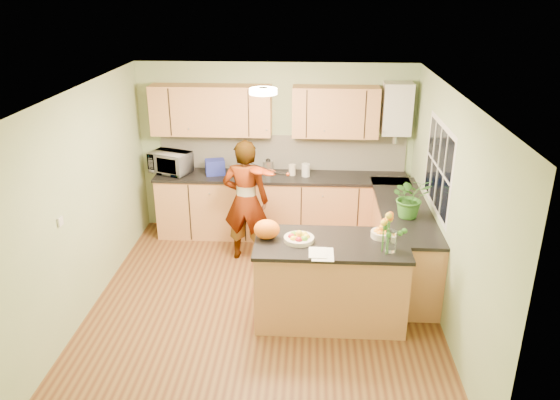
{
  "coord_description": "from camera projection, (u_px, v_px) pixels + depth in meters",
  "views": [
    {
      "loc": [
        0.51,
        -5.47,
        3.55
      ],
      "look_at": [
        0.17,
        0.5,
        1.14
      ],
      "focal_mm": 35.0,
      "sensor_mm": 36.0,
      "label": 1
    }
  ],
  "objects": [
    {
      "name": "orange_bowl",
      "position": [
        382.0,
        232.0,
        5.93
      ],
      "size": [
        0.24,
        0.24,
        0.14
      ],
      "color": "beige",
      "rests_on": "peninsula_island"
    },
    {
      "name": "wall_left",
      "position": [
        83.0,
        203.0,
        6.06
      ],
      "size": [
        0.02,
        4.5,
        2.5
      ],
      "primitive_type": "cube",
      "color": "#8DA777",
      "rests_on": "floor"
    },
    {
      "name": "fruit_dish",
      "position": [
        299.0,
        237.0,
        5.85
      ],
      "size": [
        0.33,
        0.33,
        0.11
      ],
      "color": "beige",
      "rests_on": "peninsula_island"
    },
    {
      "name": "orange_bag",
      "position": [
        267.0,
        229.0,
        5.89
      ],
      "size": [
        0.33,
        0.3,
        0.21
      ],
      "primitive_type": "ellipsoid",
      "rotation": [
        0.0,
        0.0,
        -0.24
      ],
      "color": "orange",
      "rests_on": "peninsula_island"
    },
    {
      "name": "flower_vase",
      "position": [
        393.0,
        222.0,
        5.52
      ],
      "size": [
        0.27,
        0.27,
        0.5
      ],
      "rotation": [
        0.0,
        0.0,
        -0.25
      ],
      "color": "silver",
      "rests_on": "peninsula_island"
    },
    {
      "name": "back_counter",
      "position": [
        281.0,
        205.0,
        8.04
      ],
      "size": [
        3.64,
        0.62,
        0.94
      ],
      "color": "#B77C49",
      "rests_on": "floor"
    },
    {
      "name": "boiler",
      "position": [
        397.0,
        109.0,
        7.55
      ],
      "size": [
        0.4,
        0.3,
        0.86
      ],
      "color": "silver",
      "rests_on": "wall_back"
    },
    {
      "name": "microwave",
      "position": [
        170.0,
        162.0,
        7.92
      ],
      "size": [
        0.66,
        0.56,
        0.31
      ],
      "primitive_type": "imported",
      "rotation": [
        0.0,
        0.0,
        -0.37
      ],
      "color": "silver",
      "rests_on": "back_counter"
    },
    {
      "name": "potted_plant",
      "position": [
        411.0,
        197.0,
        6.39
      ],
      "size": [
        0.51,
        0.45,
        0.5
      ],
      "primitive_type": "imported",
      "rotation": [
        0.0,
        0.0,
        0.15
      ],
      "color": "#357527",
      "rests_on": "right_counter"
    },
    {
      "name": "right_counter",
      "position": [
        402.0,
        241.0,
        6.94
      ],
      "size": [
        0.62,
        2.24,
        0.94
      ],
      "color": "#B77C49",
      "rests_on": "floor"
    },
    {
      "name": "window_right",
      "position": [
        438.0,
        167.0,
        6.28
      ],
      "size": [
        0.01,
        1.3,
        1.05
      ],
      "color": "silver",
      "rests_on": "wall_right"
    },
    {
      "name": "light_switch",
      "position": [
        60.0,
        221.0,
        5.48
      ],
      "size": [
        0.02,
        0.09,
        0.09
      ],
      "primitive_type": "cube",
      "color": "silver",
      "rests_on": "wall_left"
    },
    {
      "name": "violin",
      "position": [
        259.0,
        171.0,
        6.82
      ],
      "size": [
        0.67,
        0.58,
        0.17
      ],
      "primitive_type": null,
      "rotation": [
        0.17,
        0.0,
        -0.61
      ],
      "color": "#4F0C04",
      "rests_on": "violinist"
    },
    {
      "name": "floor",
      "position": [
        263.0,
        305.0,
        6.41
      ],
      "size": [
        4.5,
        4.5,
        0.0
      ],
      "primitive_type": "plane",
      "color": "#552D18",
      "rests_on": "ground"
    },
    {
      "name": "upper_cabinets",
      "position": [
        262.0,
        111.0,
        7.66
      ],
      "size": [
        3.2,
        0.34,
        0.7
      ],
      "color": "#B77C49",
      "rests_on": "wall_back"
    },
    {
      "name": "splashback",
      "position": [
        282.0,
        152.0,
        8.03
      ],
      "size": [
        3.6,
        0.02,
        0.52
      ],
      "primitive_type": "cube",
      "color": "silver",
      "rests_on": "back_counter"
    },
    {
      "name": "blue_box",
      "position": [
        215.0,
        167.0,
        7.87
      ],
      "size": [
        0.32,
        0.27,
        0.22
      ],
      "primitive_type": "cube",
      "rotation": [
        0.0,
        0.0,
        0.27
      ],
      "color": "navy",
      "rests_on": "back_counter"
    },
    {
      "name": "jar_white",
      "position": [
        306.0,
        170.0,
        7.8
      ],
      "size": [
        0.14,
        0.14,
        0.18
      ],
      "primitive_type": "cylinder",
      "rotation": [
        0.0,
        0.0,
        0.22
      ],
      "color": "silver",
      "rests_on": "back_counter"
    },
    {
      "name": "wall_front",
      "position": [
        234.0,
        330.0,
        3.86
      ],
      "size": [
        4.0,
        0.02,
        2.5
      ],
      "primitive_type": "cube",
      "color": "#8DA777",
      "rests_on": "floor"
    },
    {
      "name": "kettle",
      "position": [
        268.0,
        167.0,
        7.86
      ],
      "size": [
        0.15,
        0.15,
        0.28
      ],
      "rotation": [
        0.0,
        0.0,
        -0.06
      ],
      "color": "silver",
      "rests_on": "back_counter"
    },
    {
      "name": "ceiling_lamp",
      "position": [
        263.0,
        91.0,
        5.77
      ],
      "size": [
        0.3,
        0.3,
        0.07
      ],
      "color": "#FFEABF",
      "rests_on": "ceiling"
    },
    {
      "name": "jar_cream",
      "position": [
        292.0,
        170.0,
        7.85
      ],
      "size": [
        0.12,
        0.12,
        0.16
      ],
      "primitive_type": "cylinder",
      "rotation": [
        0.0,
        0.0,
        0.19
      ],
      "color": "beige",
      "rests_on": "back_counter"
    },
    {
      "name": "wall_right",
      "position": [
        448.0,
        212.0,
        5.84
      ],
      "size": [
        0.02,
        4.5,
        2.5
      ],
      "primitive_type": "cube",
      "color": "#8DA777",
      "rests_on": "floor"
    },
    {
      "name": "ceiling",
      "position": [
        261.0,
        93.0,
        5.48
      ],
      "size": [
        4.0,
        4.5,
        0.02
      ],
      "primitive_type": "cube",
      "color": "silver",
      "rests_on": "wall_back"
    },
    {
      "name": "peninsula_island",
      "position": [
        330.0,
        280.0,
        6.02
      ],
      "size": [
        1.65,
        0.85,
        0.95
      ],
      "color": "#B77C49",
      "rests_on": "floor"
    },
    {
      "name": "wall_back",
      "position": [
        276.0,
        149.0,
        8.03
      ],
      "size": [
        4.0,
        0.02,
        2.5
      ],
      "primitive_type": "cube",
      "color": "#8DA777",
      "rests_on": "floor"
    },
    {
      "name": "papers",
      "position": [
        323.0,
        254.0,
        5.57
      ],
      "size": [
        0.22,
        0.31,
        0.01
      ],
      "primitive_type": "cube",
      "color": "white",
      "rests_on": "peninsula_island"
    },
    {
      "name": "violinist",
      "position": [
        246.0,
        201.0,
        7.22
      ],
      "size": [
        0.64,
        0.45,
        1.68
      ],
      "primitive_type": "imported",
      "rotation": [
        0.0,
        0.0,
        3.06
      ],
      "color": "#E9AA8E",
      "rests_on": "floor"
    }
  ]
}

